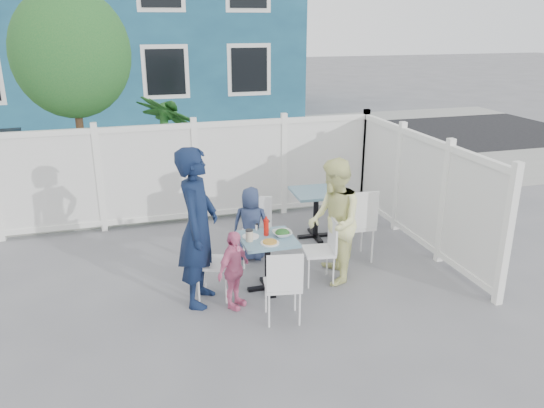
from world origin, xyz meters
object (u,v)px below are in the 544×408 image
object	(u,v)px
chair_back	(257,226)
chair_near	(284,282)
main_table	(268,249)
chair_left	(208,256)
boy	(251,224)
man	(198,228)
utility_cabinet	(3,172)
spare_table	(316,202)
woman	(334,222)
toddler	(234,270)
chair_right	(324,245)

from	to	relation	value
chair_back	chair_near	world-z (taller)	chair_back
main_table	chair_left	distance (m)	0.71
chair_left	boy	bearing A→B (deg)	161.21
boy	chair_left	bearing A→B (deg)	68.84
chair_left	main_table	bearing A→B (deg)	108.28
chair_left	man	world-z (taller)	man
chair_left	chair_back	size ratio (longest dim) A/B	0.99
utility_cabinet	spare_table	xyz separation A→B (m)	(4.65, -2.76, -0.07)
man	woman	bearing A→B (deg)	-65.19
utility_cabinet	chair_back	size ratio (longest dim) A/B	1.44
utility_cabinet	boy	bearing A→B (deg)	-49.54
chair_back	utility_cabinet	bearing A→B (deg)	-28.19
chair_left	boy	xyz separation A→B (m)	(0.73, 0.85, -0.00)
main_table	spare_table	distance (m)	1.77
utility_cabinet	man	size ratio (longest dim) A/B	0.69
utility_cabinet	toddler	size ratio (longest dim) A/B	1.38
spare_table	chair_right	size ratio (longest dim) A/B	0.86
chair_left	toddler	size ratio (longest dim) A/B	0.95
utility_cabinet	spare_table	bearing A→B (deg)	-37.93
chair_left	woman	size ratio (longest dim) A/B	0.56
utility_cabinet	chair_back	bearing A→B (deg)	-49.97
utility_cabinet	boy	xyz separation A→B (m)	(3.55, -3.23, -0.13)
chair_right	woman	world-z (taller)	woman
chair_left	chair_back	xyz separation A→B (m)	(0.78, 0.75, 0.01)
woman	toddler	bearing A→B (deg)	-63.97
boy	toddler	xyz separation A→B (m)	(-0.50, -1.20, -0.05)
main_table	boy	bearing A→B (deg)	88.59
man	toddler	bearing A→B (deg)	-102.76
chair_back	man	bearing A→B (deg)	58.31
boy	toddler	world-z (taller)	boy
spare_table	chair_left	distance (m)	2.26
man	toddler	world-z (taller)	man
utility_cabinet	chair_back	world-z (taller)	utility_cabinet
toddler	woman	bearing A→B (deg)	-29.19
main_table	man	size ratio (longest dim) A/B	0.37
chair_back	woman	xyz separation A→B (m)	(0.76, -0.79, 0.26)
utility_cabinet	main_table	distance (m)	5.43
chair_left	toddler	xyz separation A→B (m)	(0.23, -0.34, -0.05)
chair_back	woman	distance (m)	1.12
main_table	chair_right	bearing A→B (deg)	0.11
utility_cabinet	toddler	xyz separation A→B (m)	(3.05, -4.43, -0.17)
main_table	chair_near	world-z (taller)	chair_near
boy	main_table	bearing A→B (deg)	107.83
chair_right	chair_near	size ratio (longest dim) A/B	1.00
spare_table	boy	bearing A→B (deg)	-157.03
utility_cabinet	main_table	xyz separation A→B (m)	(3.53, -4.13, -0.11)
chair_right	chair_back	distance (m)	1.02
utility_cabinet	chair_left	bearing A→B (deg)	-62.59
chair_left	woman	xyz separation A→B (m)	(1.54, -0.03, 0.27)
toddler	chair_right	bearing A→B (deg)	-28.35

